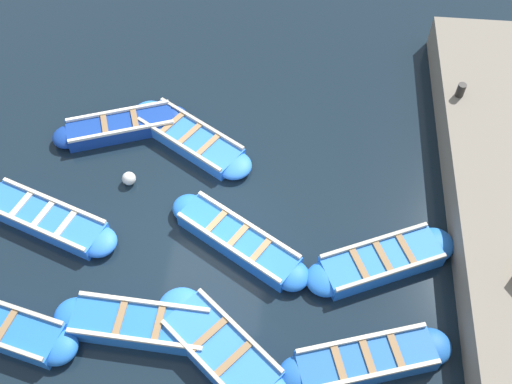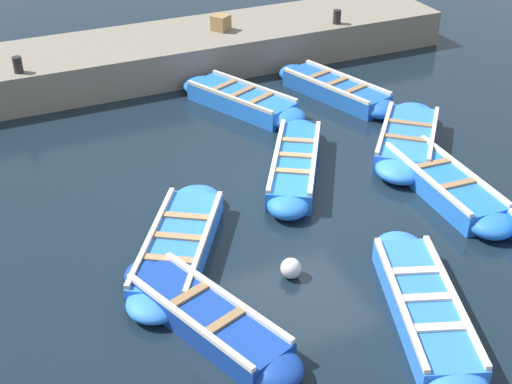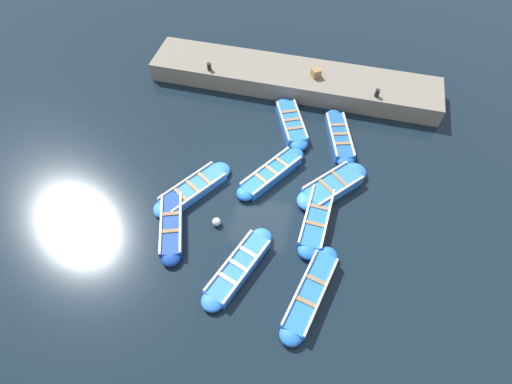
% 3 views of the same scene
% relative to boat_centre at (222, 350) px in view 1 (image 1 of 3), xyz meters
% --- Properties ---
extents(ground_plane, '(120.00, 120.00, 0.00)m').
position_rel_boat_centre_xyz_m(ground_plane, '(-0.66, 2.72, -0.20)').
color(ground_plane, black).
extents(boat_centre, '(3.17, 2.89, 0.46)m').
position_rel_boat_centre_xyz_m(boat_centre, '(0.00, 0.00, 0.00)').
color(boat_centre, blue).
rests_on(boat_centre, ground).
extents(boat_stern_in, '(3.39, 1.82, 0.42)m').
position_rel_boat_centre_xyz_m(boat_stern_in, '(-3.22, 5.48, -0.02)').
color(boat_stern_in, navy).
rests_on(boat_stern_in, ground).
extents(boat_bow_out, '(3.65, 1.96, 0.42)m').
position_rel_boat_centre_xyz_m(boat_bow_out, '(-4.26, 2.65, -0.02)').
color(boat_bow_out, blue).
rests_on(boat_bow_out, ground).
extents(boat_end_of_row, '(3.49, 2.65, 0.39)m').
position_rel_boat_centre_xyz_m(boat_end_of_row, '(-1.44, 5.28, -0.04)').
color(boat_end_of_row, blue).
rests_on(boat_end_of_row, ground).
extents(boat_far_corner, '(3.55, 0.99, 0.45)m').
position_rel_boat_centre_xyz_m(boat_far_corner, '(-1.65, 0.37, -0.01)').
color(boat_far_corner, blue).
rests_on(boat_far_corner, ground).
extents(boat_near_quay, '(3.41, 2.14, 0.45)m').
position_rel_boat_centre_xyz_m(boat_near_quay, '(3.10, 2.24, -0.00)').
color(boat_near_quay, blue).
rests_on(boat_near_quay, ground).
extents(boat_inner_gap, '(3.41, 2.48, 0.45)m').
position_rel_boat_centre_xyz_m(boat_inner_gap, '(0.05, 2.47, -0.01)').
color(boat_inner_gap, blue).
rests_on(boat_inner_gap, ground).
extents(boat_mid_row, '(3.47, 1.74, 0.44)m').
position_rel_boat_centre_xyz_m(boat_mid_row, '(2.75, 0.06, -0.01)').
color(boat_mid_row, '#1E59AD').
rests_on(boat_mid_row, ground).
extents(bollard_mid_north, '(0.20, 0.20, 0.35)m').
position_rel_boat_centre_xyz_m(bollard_mid_north, '(4.97, 6.63, 0.87)').
color(bollard_mid_north, black).
rests_on(bollard_mid_north, quay_wall).
extents(buoy_orange_near, '(0.32, 0.32, 0.32)m').
position_rel_boat_centre_xyz_m(buoy_orange_near, '(-2.68, 3.93, -0.04)').
color(buoy_orange_near, silver).
rests_on(buoy_orange_near, ground).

